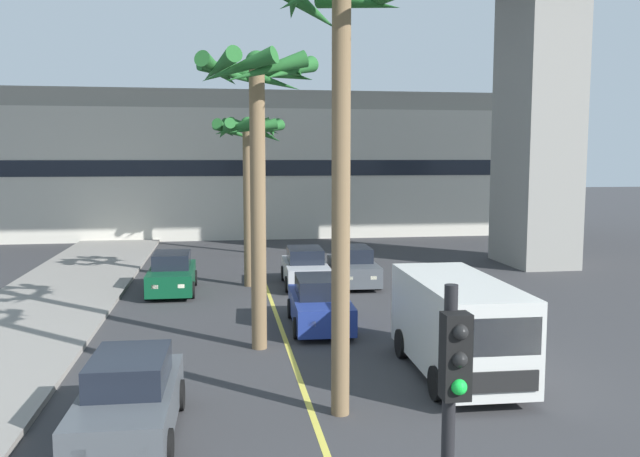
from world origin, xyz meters
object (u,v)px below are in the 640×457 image
Objects in this scene: car_queue_front at (129,400)px; car_queue_third at (320,304)px; palm_tree_far_median at (257,108)px; car_queue_second at (305,268)px; car_queue_fourth at (353,267)px; traffic_light_median_near at (451,451)px; palm_tree_near_median at (248,151)px; car_queue_fifth at (172,274)px; delivery_van at (457,324)px; palm_tree_mid_median at (252,140)px; palm_tree_farthest_median at (341,69)px.

car_queue_front is 1.00× the size of car_queue_third.
palm_tree_far_median is (-2.00, -2.08, 5.89)m from car_queue_third.
car_queue_second is 1.00× the size of car_queue_fourth.
palm_tree_near_median is (-0.85, 21.69, 2.82)m from traffic_light_median_near.
palm_tree_near_median reaches higher than car_queue_fifth.
delivery_van is (7.41, 2.47, 0.57)m from car_queue_front.
car_queue_fifth is at bearing -164.78° from palm_tree_near_median.
car_queue_front is at bearing -101.31° from palm_tree_near_median.
palm_tree_mid_median is at bearing 86.19° from palm_tree_near_median.
car_queue_fourth is at bearing 63.26° from palm_tree_far_median.
delivery_van is 0.70× the size of palm_tree_mid_median.
palm_tree_mid_median is at bearing 99.70° from car_queue_second.
palm_tree_mid_median is at bearing 87.71° from palm_tree_far_median.
palm_tree_far_median is (-0.11, -9.05, 1.08)m from palm_tree_near_median.
car_queue_third is 7.88m from car_queue_fifth.
car_queue_fifth is 0.59× the size of palm_tree_near_median.
palm_tree_far_median is (2.80, 5.49, 5.89)m from car_queue_front.
palm_tree_mid_median is (-0.22, 31.17, 3.52)m from traffic_light_median_near.
traffic_light_median_near is at bearing -89.60° from palm_tree_mid_median.
car_queue_fourth is at bearing 0.85° from car_queue_second.
delivery_van is 0.77× the size of palm_tree_near_median.
palm_tree_near_median is 0.92× the size of palm_tree_mid_median.
car_queue_fourth is 7.41m from car_queue_fifth.
traffic_light_median_near reaches higher than car_queue_front.
car_queue_fourth is 0.55× the size of palm_tree_mid_median.
car_queue_third is 0.79× the size of delivery_van.
palm_tree_farthest_median is (-3.07, -13.79, 6.30)m from car_queue_fourth.
car_queue_fourth is 11.48m from palm_tree_far_median.
car_queue_third is at bearing 85.94° from traffic_light_median_near.
car_queue_front is at bearing -122.37° from car_queue_third.
palm_tree_far_median is (-2.41, -8.77, 5.89)m from car_queue_second.
palm_tree_far_median is at bearing -90.69° from palm_tree_near_median.
palm_tree_far_median reaches higher than palm_tree_mid_median.
palm_tree_mid_median reaches higher than car_queue_front.
palm_tree_mid_median is (0.63, 9.49, 0.70)m from palm_tree_near_median.
palm_tree_near_median is at bearing 95.09° from palm_tree_farthest_median.
palm_tree_far_median reaches higher than traffic_light_median_near.
car_queue_second is 5.39m from car_queue_fifth.
traffic_light_median_near is at bearing -87.76° from palm_tree_near_median.
car_queue_front is at bearing -173.15° from palm_tree_farthest_median.
car_queue_third is 8.67m from palm_tree_near_median.
car_queue_fifth is 5.76m from palm_tree_near_median.
palm_tree_farthest_median reaches higher than car_queue_fourth.
palm_tree_near_median is at bearing 173.14° from car_queue_second.
palm_tree_near_median is 0.85× the size of palm_tree_far_median.
palm_tree_near_median is at bearing 78.69° from car_queue_front.
car_queue_fifth is 0.50× the size of palm_tree_far_median.
palm_tree_near_median is at bearing 176.73° from car_queue_fourth.
car_queue_fifth is at bearing 123.92° from delivery_van.
palm_tree_mid_median is at bearing 110.79° from car_queue_fourth.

